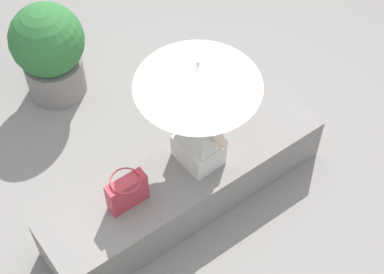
# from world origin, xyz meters

# --- Properties ---
(ground_plane) EXTENTS (14.00, 14.00, 0.00)m
(ground_plane) POSITION_xyz_m (0.00, 0.00, 0.00)
(ground_plane) COLOR gray
(stone_bench) EXTENTS (2.40, 0.58, 0.44)m
(stone_bench) POSITION_xyz_m (0.00, 0.00, 0.22)
(stone_bench) COLOR gray
(stone_bench) RESTS_ON ground
(person_seated) EXTENTS (0.30, 0.48, 0.90)m
(person_seated) POSITION_xyz_m (0.15, 0.04, 0.83)
(person_seated) COLOR beige
(person_seated) RESTS_ON stone_bench
(parasol) EXTENTS (0.91, 0.91, 1.00)m
(parasol) POSITION_xyz_m (0.18, 0.10, 1.31)
(parasol) COLOR #B7B7BC
(parasol) RESTS_ON stone_bench
(handbag_black) EXTENTS (0.31, 0.23, 0.30)m
(handbag_black) POSITION_xyz_m (-0.51, 0.02, 0.59)
(handbag_black) COLOR #B2333D
(handbag_black) RESTS_ON stone_bench
(planter_far) EXTENTS (0.66, 0.66, 0.97)m
(planter_far) POSITION_xyz_m (-0.24, 1.73, 0.51)
(planter_far) COLOR gray
(planter_far) RESTS_ON ground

